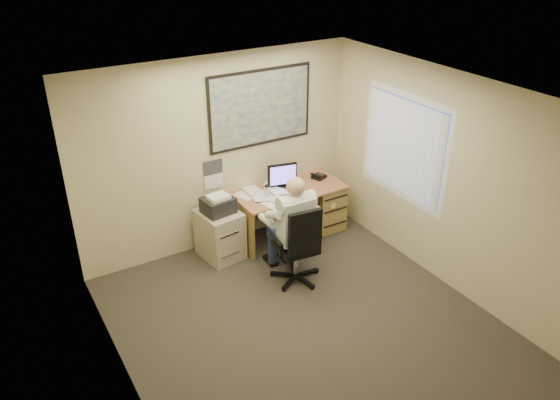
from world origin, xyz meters
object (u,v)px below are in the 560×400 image
desk (307,202)px  office_chair (298,259)px  filing_cabinet (220,230)px  person (295,230)px

desk → office_chair: office_chair is taller
filing_cabinet → person: (0.60, -0.97, 0.31)m
filing_cabinet → office_chair: office_chair is taller
filing_cabinet → person: bearing=-65.8°
filing_cabinet → person: person is taller
office_chair → person: (-0.01, 0.08, 0.40)m
filing_cabinet → office_chair: (0.60, -1.05, -0.08)m
desk → office_chair: 1.36m
office_chair → desk: bearing=57.9°
desk → filing_cabinet: 1.44m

